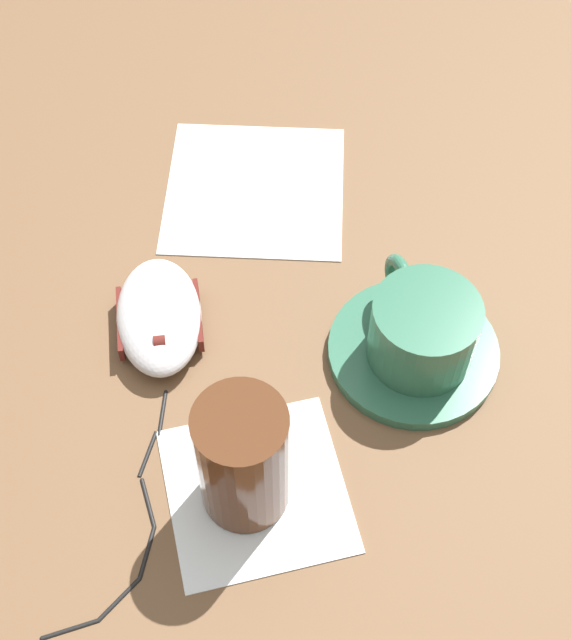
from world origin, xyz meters
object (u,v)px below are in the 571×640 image
(computer_mouse, at_px, (159,316))
(coffee_cup, at_px, (422,329))
(drinking_glass, at_px, (243,459))
(saucer, at_px, (413,352))

(computer_mouse, bearing_deg, coffee_cup, -138.10)
(computer_mouse, relative_size, drinking_glass, 1.19)
(saucer, xyz_separation_m, computer_mouse, (0.15, 0.14, 0.01))
(saucer, xyz_separation_m, drinking_glass, (-0.01, 0.17, 0.05))
(saucer, bearing_deg, computer_mouse, 42.22)
(saucer, distance_m, drinking_glass, 0.18)
(saucer, height_order, coffee_cup, coffee_cup)
(coffee_cup, distance_m, computer_mouse, 0.21)
(drinking_glass, bearing_deg, computer_mouse, -13.68)
(coffee_cup, height_order, drinking_glass, drinking_glass)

